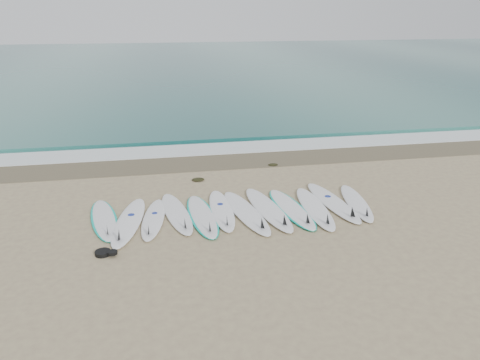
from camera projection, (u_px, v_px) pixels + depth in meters
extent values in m
plane|color=tan|center=(235.00, 213.00, 11.37)|extent=(120.00, 120.00, 0.00)
cube|color=#26655F|center=(171.00, 64.00, 41.33)|extent=(120.00, 55.00, 0.03)
cube|color=brown|center=(213.00, 162.00, 15.15)|extent=(120.00, 1.80, 0.01)
cube|color=silver|center=(208.00, 149.00, 16.43)|extent=(120.00, 1.40, 0.04)
cube|color=#26655F|center=(203.00, 137.00, 17.81)|extent=(120.00, 1.00, 0.10)
ellipsoid|color=white|center=(104.00, 219.00, 10.95)|extent=(0.92, 2.49, 0.08)
ellipsoid|color=#04C3AA|center=(104.00, 219.00, 10.95)|extent=(1.00, 2.52, 0.06)
cone|color=black|center=(107.00, 229.00, 10.12)|extent=(0.25, 0.29, 0.26)
ellipsoid|color=white|center=(129.00, 221.00, 10.83)|extent=(1.01, 2.78, 0.09)
cone|color=black|center=(119.00, 235.00, 9.84)|extent=(0.28, 0.32, 0.29)
cylinder|color=navy|center=(131.00, 215.00, 11.06)|extent=(0.18, 0.18, 0.01)
ellipsoid|color=white|center=(154.00, 219.00, 10.98)|extent=(0.78, 2.38, 0.08)
cone|color=black|center=(149.00, 229.00, 10.13)|extent=(0.23, 0.27, 0.25)
cylinder|color=navy|center=(155.00, 213.00, 11.18)|extent=(0.15, 0.15, 0.01)
ellipsoid|color=white|center=(177.00, 213.00, 11.28)|extent=(0.91, 2.64, 0.08)
cone|color=black|center=(185.00, 223.00, 10.39)|extent=(0.26, 0.30, 0.28)
ellipsoid|color=white|center=(202.00, 215.00, 11.14)|extent=(0.72, 2.58, 0.08)
ellipsoid|color=#04C3AA|center=(202.00, 216.00, 11.14)|extent=(0.81, 2.61, 0.06)
cone|color=black|center=(210.00, 226.00, 10.24)|extent=(0.24, 0.29, 0.27)
ellipsoid|color=white|center=(222.00, 210.00, 11.46)|extent=(0.57, 2.58, 0.08)
cone|color=black|center=(227.00, 220.00, 10.54)|extent=(0.22, 0.28, 0.27)
cylinder|color=navy|center=(220.00, 204.00, 11.67)|extent=(0.15, 0.15, 0.01)
ellipsoid|color=white|center=(246.00, 212.00, 11.32)|extent=(1.03, 2.85, 0.09)
cone|color=black|center=(262.00, 223.00, 10.36)|extent=(0.28, 0.33, 0.30)
ellipsoid|color=white|center=(268.00, 209.00, 11.50)|extent=(0.94, 2.90, 0.09)
cone|color=black|center=(284.00, 220.00, 10.51)|extent=(0.28, 0.33, 0.30)
ellipsoid|color=white|center=(291.00, 208.00, 11.53)|extent=(0.81, 2.65, 0.08)
ellipsoid|color=#04C3AA|center=(291.00, 208.00, 11.53)|extent=(0.90, 2.68, 0.06)
cone|color=black|center=(308.00, 218.00, 10.62)|extent=(0.25, 0.30, 0.28)
ellipsoid|color=white|center=(315.00, 208.00, 11.56)|extent=(0.67, 2.73, 0.09)
cone|color=black|center=(328.00, 219.00, 10.59)|extent=(0.24, 0.30, 0.29)
ellipsoid|color=white|center=(332.00, 202.00, 11.91)|extent=(0.84, 2.81, 0.09)
cone|color=black|center=(352.00, 212.00, 10.94)|extent=(0.26, 0.32, 0.30)
cylinder|color=navy|center=(328.00, 196.00, 12.13)|extent=(0.17, 0.17, 0.01)
ellipsoid|color=white|center=(356.00, 202.00, 11.89)|extent=(0.87, 2.51, 0.08)
cone|color=black|center=(367.00, 212.00, 11.00)|extent=(0.24, 0.29, 0.26)
ellipsoid|color=black|center=(198.00, 179.00, 13.49)|extent=(0.36, 0.28, 0.07)
ellipsoid|color=black|center=(273.00, 165.00, 14.78)|extent=(0.31, 0.24, 0.06)
cylinder|color=black|center=(103.00, 253.00, 9.44)|extent=(0.32, 0.32, 0.08)
cylinder|color=black|center=(113.00, 253.00, 9.37)|extent=(0.20, 0.20, 0.06)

